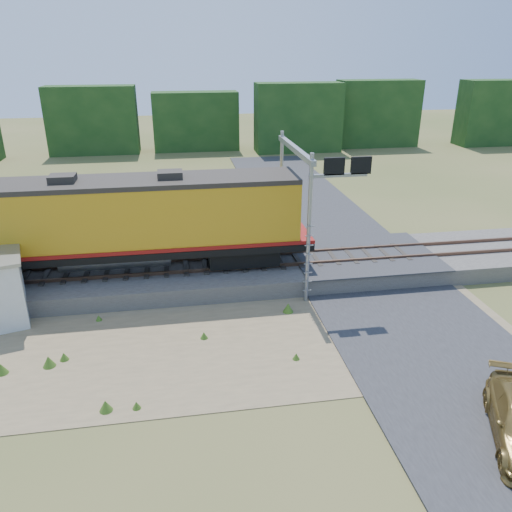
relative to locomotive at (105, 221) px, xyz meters
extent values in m
plane|color=#475123|center=(5.22, -6.00, -3.26)|extent=(140.00, 140.00, 0.00)
cube|color=slate|center=(5.22, 0.00, -2.86)|extent=(70.00, 5.00, 0.80)
cube|color=brown|center=(5.22, -0.72, -2.38)|extent=(70.00, 0.10, 0.16)
cube|color=brown|center=(5.22, 0.72, -2.38)|extent=(70.00, 0.10, 0.16)
cube|color=#8C7754|center=(3.22, -5.50, -3.24)|extent=(26.00, 8.00, 0.03)
cube|color=#38383A|center=(12.22, 0.00, -2.43)|extent=(7.00, 5.20, 0.06)
cube|color=#38383A|center=(12.22, 16.00, -3.22)|extent=(7.00, 24.00, 0.08)
cube|color=#153714|center=(5.22, 32.00, -0.01)|extent=(36.00, 3.00, 6.50)
cube|color=black|center=(6.12, 0.00, -1.89)|extent=(3.25, 2.07, 0.81)
cube|color=black|center=(0.26, 0.00, -1.32)|extent=(18.03, 2.70, 0.32)
cylinder|color=gray|center=(0.26, 0.00, -1.75)|extent=(4.96, 1.08, 1.08)
cube|color=#BF8916|center=(0.26, 0.00, 0.24)|extent=(16.68, 2.61, 2.79)
cube|color=maroon|center=(0.26, 0.00, -1.05)|extent=(18.03, 2.75, 0.16)
cube|color=#28231E|center=(0.26, 0.00, 1.74)|extent=(16.68, 2.66, 0.22)
cube|color=#28231E|center=(-1.54, 0.00, 1.95)|extent=(1.08, 0.90, 0.41)
cube|color=#28231E|center=(2.97, 0.00, 1.95)|extent=(1.08, 0.90, 0.41)
cylinder|color=gray|center=(8.56, -2.80, 0.02)|extent=(0.17, 0.17, 6.56)
cylinder|color=gray|center=(8.56, 2.80, 0.02)|extent=(0.17, 0.17, 6.56)
cube|color=gray|center=(8.56, 0.00, 2.93)|extent=(0.23, 6.20, 0.23)
cube|color=gray|center=(9.68, -2.80, 2.37)|extent=(2.44, 0.14, 0.14)
cube|color=black|center=(9.49, -2.80, 2.74)|extent=(0.84, 0.14, 0.70)
cube|color=black|center=(10.62, -2.80, 2.74)|extent=(0.84, 0.14, 0.70)
camera|label=1|loc=(3.21, -21.79, 7.16)|focal=35.00mm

